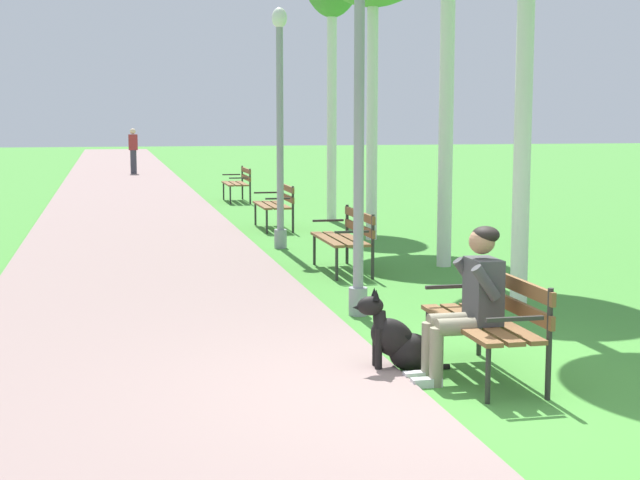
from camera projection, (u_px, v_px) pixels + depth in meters
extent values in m
plane|color=#478E38|center=(461.00, 395.00, 7.34)|extent=(120.00, 120.00, 0.00)
cube|color=gray|center=(124.00, 183.00, 30.13)|extent=(3.72, 60.00, 0.04)
cube|color=brown|center=(459.00, 324.00, 7.73)|extent=(0.14, 1.50, 0.04)
cube|color=brown|center=(479.00, 323.00, 7.77)|extent=(0.14, 1.50, 0.04)
cube|color=brown|center=(499.00, 322.00, 7.81)|extent=(0.14, 1.50, 0.04)
cube|color=brown|center=(512.00, 305.00, 7.81)|extent=(0.04, 1.50, 0.11)
cube|color=brown|center=(513.00, 283.00, 7.79)|extent=(0.04, 1.50, 0.11)
cylinder|color=#2D2B28|center=(428.00, 333.00, 8.43)|extent=(0.04, 0.04, 0.45)
cylinder|color=#2D2B28|center=(480.00, 308.00, 8.50)|extent=(0.04, 0.04, 0.85)
cube|color=#2D2B28|center=(450.00, 287.00, 8.42)|extent=(0.45, 0.04, 0.03)
cylinder|color=#2D2B28|center=(488.00, 374.00, 7.09)|extent=(0.04, 0.04, 0.45)
cylinder|color=#2D2B28|center=(549.00, 344.00, 7.16)|extent=(0.04, 0.04, 0.85)
cube|color=#2D2B28|center=(515.00, 319.00, 7.08)|extent=(0.45, 0.04, 0.03)
cube|color=brown|center=(327.00, 239.00, 13.02)|extent=(0.14, 1.50, 0.04)
cube|color=brown|center=(339.00, 239.00, 13.05)|extent=(0.14, 1.50, 0.04)
cube|color=brown|center=(352.00, 239.00, 13.09)|extent=(0.14, 1.50, 0.04)
cube|color=brown|center=(359.00, 228.00, 13.09)|extent=(0.04, 1.50, 0.11)
cube|color=brown|center=(359.00, 215.00, 13.07)|extent=(0.04, 1.50, 0.11)
cylinder|color=#2D2B28|center=(314.00, 249.00, 13.71)|extent=(0.04, 0.04, 0.45)
cylinder|color=#2D2B28|center=(347.00, 234.00, 13.78)|extent=(0.04, 0.04, 0.85)
cube|color=#2D2B28|center=(328.00, 220.00, 13.70)|extent=(0.45, 0.04, 0.03)
cylinder|color=#2D2B28|center=(337.00, 263.00, 12.37)|extent=(0.04, 0.04, 0.45)
cylinder|color=#2D2B28|center=(373.00, 247.00, 12.45)|extent=(0.04, 0.04, 0.85)
cube|color=#2D2B28|center=(352.00, 232.00, 12.36)|extent=(0.45, 0.04, 0.03)
cube|color=brown|center=(262.00, 205.00, 17.95)|extent=(0.14, 1.50, 0.04)
cube|color=brown|center=(271.00, 205.00, 17.99)|extent=(0.14, 1.50, 0.04)
cube|color=brown|center=(281.00, 205.00, 18.03)|extent=(0.14, 1.50, 0.04)
cube|color=brown|center=(286.00, 197.00, 18.03)|extent=(0.04, 1.50, 0.11)
cube|color=brown|center=(286.00, 188.00, 18.01)|extent=(0.04, 1.50, 0.11)
cylinder|color=#2D2B28|center=(255.00, 214.00, 18.64)|extent=(0.04, 0.04, 0.45)
cylinder|color=#2D2B28|center=(280.00, 203.00, 18.72)|extent=(0.04, 0.04, 0.85)
cube|color=#2D2B28|center=(265.00, 193.00, 18.63)|extent=(0.45, 0.04, 0.03)
cylinder|color=#2D2B28|center=(267.00, 221.00, 17.31)|extent=(0.04, 0.04, 0.45)
cylinder|color=#2D2B28|center=(293.00, 210.00, 17.38)|extent=(0.04, 0.04, 0.85)
cube|color=#2D2B28|center=(278.00, 199.00, 17.30)|extent=(0.45, 0.04, 0.03)
cube|color=brown|center=(228.00, 184.00, 23.60)|extent=(0.14, 1.50, 0.04)
cube|color=brown|center=(235.00, 184.00, 23.64)|extent=(0.14, 1.50, 0.04)
cube|color=brown|center=(242.00, 183.00, 23.68)|extent=(0.14, 1.50, 0.04)
cube|color=brown|center=(246.00, 178.00, 23.68)|extent=(0.04, 1.50, 0.11)
cube|color=brown|center=(246.00, 170.00, 23.66)|extent=(0.04, 1.50, 0.11)
cylinder|color=#2D2B28|center=(224.00, 191.00, 24.30)|extent=(0.04, 0.04, 0.45)
cylinder|color=#2D2B28|center=(242.00, 182.00, 24.37)|extent=(0.04, 0.04, 0.85)
cube|color=#2D2B28|center=(231.00, 175.00, 24.29)|extent=(0.45, 0.04, 0.03)
cylinder|color=#2D2B28|center=(230.00, 195.00, 22.96)|extent=(0.04, 0.04, 0.45)
cylinder|color=#2D2B28|center=(250.00, 186.00, 23.04)|extent=(0.04, 0.04, 0.85)
cube|color=#2D2B28|center=(238.00, 178.00, 22.95)|extent=(0.45, 0.04, 0.03)
cylinder|color=gray|center=(453.00, 321.00, 7.75)|extent=(0.42, 0.14, 0.14)
cylinder|color=gray|center=(428.00, 351.00, 7.74)|extent=(0.11, 0.11, 0.47)
cube|color=silver|center=(418.00, 376.00, 7.75)|extent=(0.24, 0.09, 0.07)
cylinder|color=gray|center=(462.00, 327.00, 7.56)|extent=(0.42, 0.14, 0.14)
cylinder|color=gray|center=(436.00, 357.00, 7.54)|extent=(0.11, 0.11, 0.47)
cube|color=silver|center=(426.00, 382.00, 7.55)|extent=(0.24, 0.09, 0.07)
cube|color=#3F3F42|center=(483.00, 291.00, 7.67)|extent=(0.22, 0.36, 0.52)
cylinder|color=#3F3F42|center=(467.00, 275.00, 7.83)|extent=(0.25, 0.09, 0.30)
cylinder|color=#3F3F42|center=(486.00, 283.00, 7.45)|extent=(0.25, 0.09, 0.30)
sphere|color=#A37556|center=(482.00, 241.00, 7.61)|extent=(0.21, 0.21, 0.21)
ellipsoid|color=black|center=(486.00, 235.00, 7.61)|extent=(0.22, 0.23, 0.14)
ellipsoid|color=black|center=(410.00, 352.00, 8.02)|extent=(0.38, 0.31, 0.32)
ellipsoid|color=black|center=(393.00, 338.00, 7.98)|extent=(0.52, 0.26, 0.48)
ellipsoid|color=black|center=(399.00, 333.00, 7.98)|extent=(0.37, 0.22, 0.27)
cylinder|color=black|center=(376.00, 348.00, 8.04)|extent=(0.06, 0.06, 0.38)
cylinder|color=black|center=(379.00, 351.00, 7.92)|extent=(0.06, 0.06, 0.38)
cylinder|color=black|center=(380.00, 321.00, 7.95)|extent=(0.12, 0.18, 0.19)
ellipsoid|color=black|center=(370.00, 306.00, 7.92)|extent=(0.23, 0.16, 0.16)
cone|color=black|center=(358.00, 307.00, 7.91)|extent=(0.11, 0.10, 0.09)
cone|color=black|center=(374.00, 293.00, 7.96)|extent=(0.06, 0.06, 0.09)
cone|color=black|center=(376.00, 295.00, 7.87)|extent=(0.06, 0.06, 0.09)
cylinder|color=black|center=(433.00, 367.00, 8.06)|extent=(0.28, 0.07, 0.04)
cylinder|color=gray|center=(358.00, 301.00, 10.25)|extent=(0.20, 0.20, 0.30)
cylinder|color=gray|center=(359.00, 145.00, 10.03)|extent=(0.11, 0.11, 3.61)
cylinder|color=gray|center=(281.00, 239.00, 15.43)|extent=(0.20, 0.20, 0.30)
cylinder|color=gray|center=(280.00, 138.00, 15.23)|extent=(0.11, 0.11, 3.51)
ellipsoid|color=silver|center=(279.00, 18.00, 14.98)|extent=(0.24, 0.24, 0.32)
cylinder|color=silver|center=(523.00, 119.00, 10.30)|extent=(0.19, 0.19, 4.15)
cylinder|color=silver|center=(446.00, 106.00, 13.30)|extent=(0.20, 0.20, 4.50)
cylinder|color=silver|center=(372.00, 113.00, 16.24)|extent=(0.19, 0.19, 4.33)
cylinder|color=silver|center=(332.00, 106.00, 19.13)|extent=(0.19, 0.19, 4.60)
cylinder|color=#383842|center=(134.00, 162.00, 34.43)|extent=(0.22, 0.22, 0.88)
cube|color=maroon|center=(133.00, 142.00, 34.34)|extent=(0.32, 0.20, 0.56)
sphere|color=beige|center=(133.00, 131.00, 34.29)|extent=(0.20, 0.20, 0.20)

